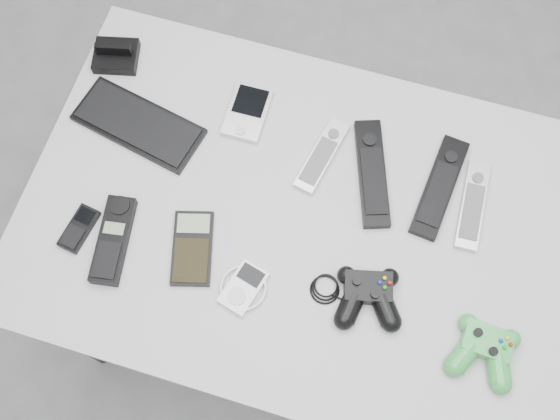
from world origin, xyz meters
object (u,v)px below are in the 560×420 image
(mobile_phone, at_px, (79,228))
(controller_green, at_px, (485,349))
(remote_silver_a, at_px, (322,155))
(calculator, at_px, (192,248))
(desk, at_px, (311,233))
(cordless_handset, at_px, (113,240))
(mp3_player, at_px, (243,288))
(remote_black_b, at_px, (440,187))
(pda_keyboard, at_px, (138,124))
(remote_silver_b, at_px, (473,205))
(pda, at_px, (247,113))
(remote_black_a, at_px, (372,173))
(controller_black, at_px, (368,294))

(mobile_phone, bearing_deg, controller_green, 8.40)
(remote_silver_a, distance_m, calculator, 0.33)
(desk, xyz_separation_m, cordless_handset, (-0.36, -0.15, 0.08))
(mp3_player, bearing_deg, cordless_handset, -168.30)
(mobile_phone, distance_m, calculator, 0.23)
(remote_black_b, bearing_deg, pda_keyboard, -169.85)
(remote_silver_b, bearing_deg, pda, 170.09)
(cordless_handset, distance_m, calculator, 0.16)
(desk, height_order, remote_black_a, remote_black_a)
(pda, xyz_separation_m, mp3_player, (0.11, -0.36, -0.00))
(pda, xyz_separation_m, controller_black, (0.34, -0.31, 0.01))
(remote_silver_a, xyz_separation_m, mobile_phone, (-0.42, -0.29, -0.00))
(controller_green, bearing_deg, remote_silver_a, 146.85)
(pda_keyboard, xyz_separation_m, pda, (0.21, 0.09, 0.00))
(desk, height_order, controller_green, controller_green)
(pda, bearing_deg, calculator, -93.20)
(pda_keyboard, relative_size, remote_black_a, 1.16)
(pda_keyboard, xyz_separation_m, remote_silver_b, (0.71, 0.02, 0.00))
(remote_silver_a, bearing_deg, controller_black, -46.58)
(controller_black, bearing_deg, mobile_phone, 169.48)
(mp3_player, relative_size, controller_green, 0.73)
(pda, bearing_deg, controller_black, -43.50)
(desk, distance_m, mp3_player, 0.21)
(mp3_player, height_order, controller_green, controller_green)
(desk, relative_size, cordless_handset, 6.52)
(controller_black, relative_size, controller_green, 1.61)
(remote_black_b, height_order, remote_silver_b, remote_black_b)
(pda, distance_m, controller_green, 0.67)
(desk, xyz_separation_m, remote_silver_b, (0.30, 0.12, 0.08))
(remote_black_b, relative_size, mobile_phone, 2.37)
(pda, relative_size, remote_silver_b, 0.66)
(remote_silver_a, height_order, calculator, remote_silver_a)
(pda, relative_size, remote_silver_a, 0.72)
(pda_keyboard, xyz_separation_m, mp3_player, (0.32, -0.27, 0.00))
(remote_black_b, bearing_deg, cordless_handset, -146.83)
(cordless_handset, relative_size, calculator, 1.17)
(remote_black_b, relative_size, remote_silver_b, 1.18)
(remote_black_a, relative_size, controller_black, 1.09)
(pda, distance_m, remote_silver_a, 0.19)
(remote_black_a, bearing_deg, desk, -142.62)
(remote_silver_b, relative_size, cordless_handset, 1.08)
(mobile_phone, xyz_separation_m, controller_green, (0.81, -0.00, 0.01))
(desk, relative_size, remote_silver_b, 6.04)
(pda_keyboard, bearing_deg, controller_green, -6.26)
(desk, distance_m, remote_black_a, 0.18)
(remote_black_a, distance_m, mobile_phone, 0.60)
(desk, distance_m, mobile_phone, 0.47)
(controller_black, bearing_deg, desk, 126.65)
(remote_black_a, relative_size, remote_silver_b, 1.22)
(remote_silver_b, bearing_deg, remote_black_b, 162.97)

